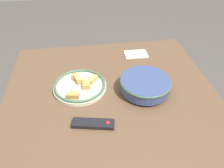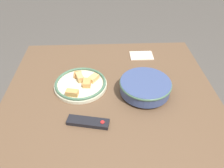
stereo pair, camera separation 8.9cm
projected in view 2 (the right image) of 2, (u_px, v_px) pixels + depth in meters
The scene contains 6 objects.
ground_plane at pixel (111, 168), 1.66m from camera, with size 8.00×8.00×0.00m, color #4C4742.
dining_table at pixel (111, 104), 1.23m from camera, with size 1.13×1.05×0.78m.
noodle_bowl at pixel (145, 86), 1.14m from camera, with size 0.27×0.27×0.08m.
food_plate at pixel (81, 84), 1.20m from camera, with size 0.29×0.29×0.05m.
tv_remote at pixel (88, 122), 1.00m from camera, with size 0.20×0.09×0.02m.
folded_napkin at pixel (141, 56), 1.45m from camera, with size 0.15×0.10×0.01m.
Camera 2 is at (0.03, 0.88, 1.55)m, focal length 35.00 mm.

